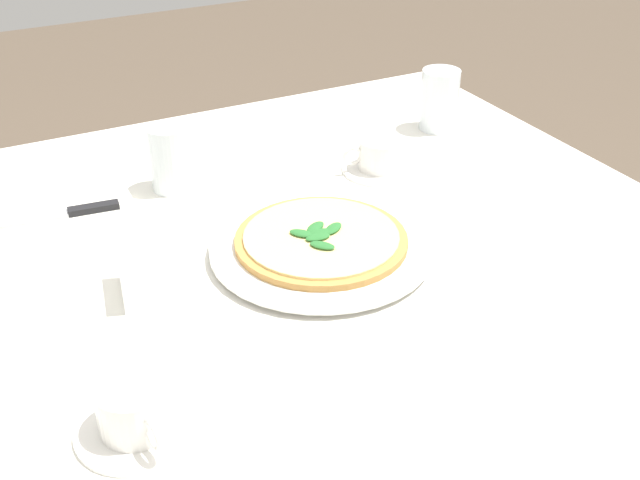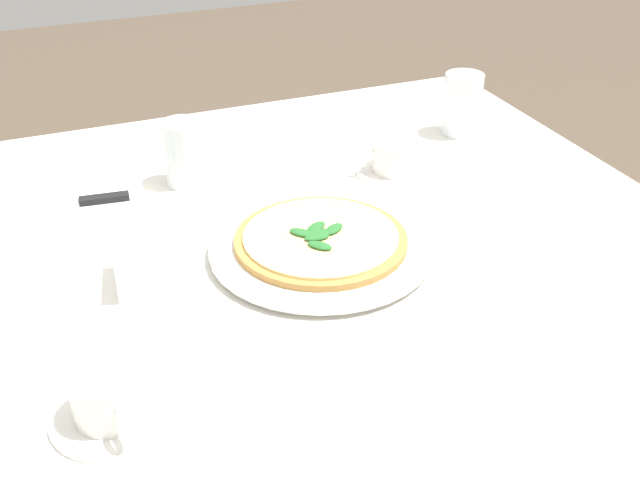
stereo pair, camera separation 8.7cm
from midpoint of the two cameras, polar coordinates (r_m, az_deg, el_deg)
dining_table at (r=1.21m, az=1.93°, el=-5.89°), size 1.14×1.14×0.73m
pizza_plate at (r=1.13m, az=2.38°, el=-0.57°), size 0.32×0.32×0.02m
pizza at (r=1.12m, az=2.39°, el=0.03°), size 0.24×0.24×0.02m
coffee_cup_near_left at (r=0.87m, az=-12.08°, el=-11.17°), size 0.13×0.13×0.06m
coffee_cup_back_corner at (r=1.36m, az=7.19°, el=5.69°), size 0.13×0.13×0.06m
water_glass_far_left at (r=1.52m, az=11.77°, el=9.25°), size 0.07×0.07×0.11m
water_glass_left_edge at (r=1.32m, az=-7.83°, el=5.89°), size 0.07×0.07×0.11m
napkin_folded at (r=1.26m, az=-15.31°, el=1.96°), size 0.22×0.14×0.02m
dinner_knife at (r=1.26m, az=-15.53°, el=2.50°), size 0.20×0.04×0.01m
menu_card at (r=1.07m, az=-11.98°, el=-1.93°), size 0.02×0.09×0.06m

